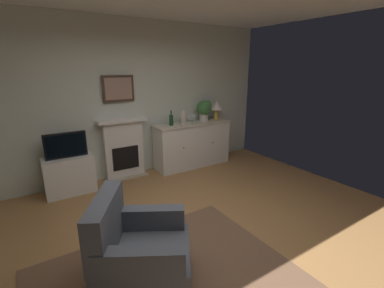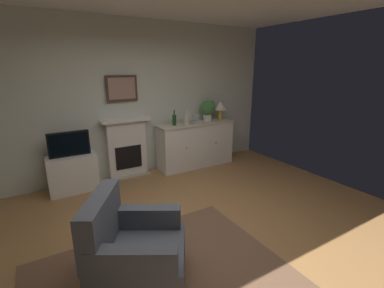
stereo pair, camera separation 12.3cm
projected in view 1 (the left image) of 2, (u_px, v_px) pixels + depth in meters
ground_plane at (208, 241)px, 3.25m from camera, size 5.84×5.07×0.10m
wall_rear at (128, 100)px, 4.88m from camera, size 5.84×0.06×2.81m
area_rug at (169, 283)px, 2.55m from camera, size 2.44×1.92×0.02m
fireplace_unit at (124, 149)px, 4.91m from camera, size 0.87×0.30×1.10m
framed_picture at (118, 89)px, 4.65m from camera, size 0.55×0.04×0.45m
sideboard_cabinet at (192, 144)px, 5.51m from camera, size 1.60×0.49×0.90m
table_lamp at (216, 107)px, 5.62m from camera, size 0.26×0.26×0.40m
wine_bottle at (171, 120)px, 5.13m from camera, size 0.08×0.08×0.29m
wine_glass_left at (190, 118)px, 5.29m from camera, size 0.07×0.07×0.16m
wine_glass_center at (195, 117)px, 5.34m from camera, size 0.07×0.07×0.16m
vase_decorative at (184, 118)px, 5.19m from camera, size 0.11×0.11×0.28m
tv_cabinet at (69, 175)px, 4.34m from camera, size 0.75×0.42×0.61m
tv_set at (66, 145)px, 4.18m from camera, size 0.62×0.07×0.40m
potted_plant_small at (204, 109)px, 5.52m from camera, size 0.30×0.30×0.43m
armchair at (138, 252)px, 2.42m from camera, size 1.08×1.06×0.92m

